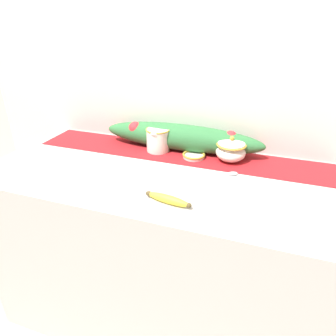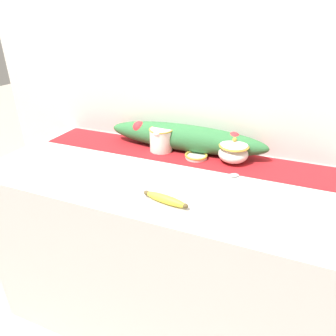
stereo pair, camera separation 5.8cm
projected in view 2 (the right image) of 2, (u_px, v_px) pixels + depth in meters
name	position (u px, v px, depth m)	size (l,w,h in m)	color
ground_plane	(165.00, 310.00, 1.68)	(12.00, 12.00, 0.00)	#B2A899
countertop	(164.00, 251.00, 1.48)	(1.55, 0.68, 0.87)	#B7B2AD
back_wall	(193.00, 80.00, 1.43)	(2.35, 0.04, 2.40)	silver
table_runner	(181.00, 154.00, 1.46)	(1.43, 0.23, 0.00)	#A8191E
cream_pitcher	(161.00, 139.00, 1.47)	(0.12, 0.14, 0.12)	white
sugar_bowl	(233.00, 151.00, 1.35)	(0.14, 0.14, 0.12)	white
small_dish	(196.00, 156.00, 1.41)	(0.11, 0.11, 0.02)	white
banana	(165.00, 199.00, 1.07)	(0.19, 0.06, 0.03)	yellow
spoon	(231.00, 175.00, 1.25)	(0.18, 0.12, 0.01)	silver
poinsettia_garland	(184.00, 137.00, 1.47)	(0.81, 0.14, 0.13)	#2D6B38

